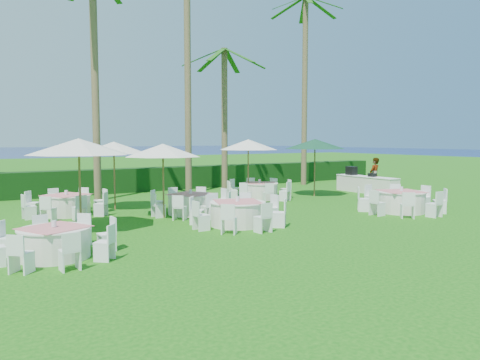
# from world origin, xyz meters

# --- Properties ---
(ground) EXTENTS (120.00, 120.00, 0.00)m
(ground) POSITION_xyz_m (0.00, 0.00, 0.00)
(ground) COLOR #10510D
(ground) RESTS_ON ground
(hedge) EXTENTS (34.00, 1.00, 1.20)m
(hedge) POSITION_xyz_m (0.00, 12.00, 0.60)
(hedge) COLOR black
(hedge) RESTS_ON ground
(banquet_table_a) EXTENTS (2.79, 2.79, 0.86)m
(banquet_table_a) POSITION_xyz_m (-5.64, -0.05, 0.37)
(banquet_table_a) COLOR silver
(banquet_table_a) RESTS_ON ground
(banquet_table_b) EXTENTS (3.01, 3.01, 0.92)m
(banquet_table_b) POSITION_xyz_m (-0.03, 1.12, 0.40)
(banquet_table_b) COLOR silver
(banquet_table_b) RESTS_ON ground
(banquet_table_c) EXTENTS (3.11, 3.11, 0.94)m
(banquet_table_c) POSITION_xyz_m (6.48, 0.16, 0.41)
(banquet_table_c) COLOR silver
(banquet_table_c) RESTS_ON ground
(banquet_table_d) EXTENTS (2.92, 2.92, 0.89)m
(banquet_table_d) POSITION_xyz_m (-4.08, 6.01, 0.39)
(banquet_table_d) COLOR silver
(banquet_table_d) RESTS_ON ground
(banquet_table_e) EXTENTS (2.90, 2.90, 0.89)m
(banquet_table_e) POSITION_xyz_m (-0.26, 3.92, 0.38)
(banquet_table_e) COLOR silver
(banquet_table_e) RESTS_ON ground
(banquet_table_f) EXTENTS (2.88, 2.88, 0.89)m
(banquet_table_f) POSITION_xyz_m (4.24, 6.06, 0.39)
(banquet_table_f) COLOR silver
(banquet_table_f) RESTS_ON ground
(umbrella_a) EXTENTS (2.92, 2.92, 2.71)m
(umbrella_a) POSITION_xyz_m (-4.38, 2.76, 2.47)
(umbrella_a) COLOR brown
(umbrella_a) RESTS_ON ground
(umbrella_b) EXTENTS (2.64, 2.64, 2.53)m
(umbrella_b) POSITION_xyz_m (-1.38, 3.70, 2.31)
(umbrella_b) COLOR brown
(umbrella_b) RESTS_ON ground
(umbrella_c) EXTENTS (2.59, 2.59, 2.59)m
(umbrella_c) POSITION_xyz_m (-2.20, 6.46, 2.36)
(umbrella_c) COLOR brown
(umbrella_c) RESTS_ON ground
(umbrella_d) EXTENTS (2.60, 2.60, 2.67)m
(umbrella_d) POSITION_xyz_m (3.85, 6.38, 2.44)
(umbrella_d) COLOR brown
(umbrella_d) RESTS_ON ground
(umbrella_green) EXTENTS (2.79, 2.79, 2.70)m
(umbrella_green) POSITION_xyz_m (7.08, 5.59, 2.46)
(umbrella_green) COLOR brown
(umbrella_green) RESTS_ON ground
(buffet_table) EXTENTS (0.79, 3.58, 1.27)m
(buffet_table) POSITION_xyz_m (10.20, 5.26, 0.44)
(buffet_table) COLOR silver
(buffet_table) RESTS_ON ground
(staff_person) EXTENTS (0.72, 0.55, 1.77)m
(staff_person) POSITION_xyz_m (10.47, 4.96, 0.88)
(staff_person) COLOR gray
(staff_person) RESTS_ON ground
(palm_b) EXTENTS (4.25, 4.37, 9.98)m
(palm_b) POSITION_xyz_m (-2.01, 9.48, 5.46)
(palm_b) COLOR brown
(palm_b) RESTS_ON ground
(palm_c) EXTENTS (4.37, 4.25, 12.59)m
(palm_c) POSITION_xyz_m (2.45, 9.57, 6.79)
(palm_c) COLOR brown
(palm_c) RESTS_ON ground
(palm_d) EXTENTS (4.22, 4.38, 7.40)m
(palm_d) POSITION_xyz_m (4.88, 10.21, 4.13)
(palm_d) COLOR brown
(palm_d) RESTS_ON ground
(palm_e) EXTENTS (4.41, 4.05, 10.84)m
(palm_e) POSITION_xyz_m (10.30, 10.18, 5.90)
(palm_e) COLOR brown
(palm_e) RESTS_ON ground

